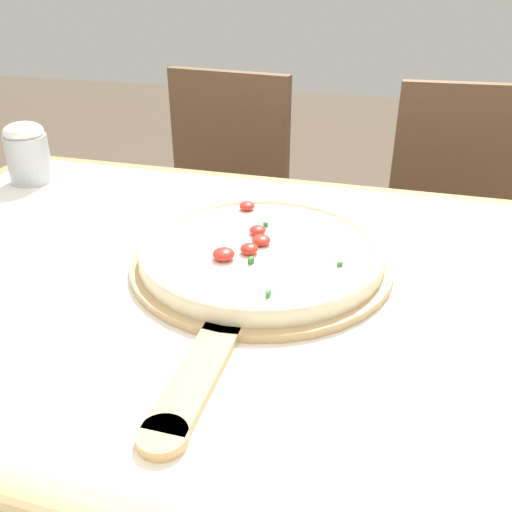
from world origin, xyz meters
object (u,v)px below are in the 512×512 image
at_px(chair_left, 218,202).
at_px(flour_cup, 27,152).
at_px(pizza_peel, 258,267).
at_px(pizza, 261,250).
at_px(chair_right, 457,228).

xyz_separation_m(chair_left, flour_cup, (-0.20, -0.56, 0.31)).
xyz_separation_m(pizza_peel, pizza, (-0.00, 0.02, 0.02)).
xyz_separation_m(pizza, flour_cup, (-0.54, 0.22, 0.04)).
bearing_deg(chair_right, pizza_peel, -117.69).
bearing_deg(pizza, flour_cup, 158.45).
distance_m(pizza_peel, chair_left, 0.90).
distance_m(pizza_peel, chair_right, 0.90).
distance_m(chair_left, flour_cup, 0.67).
distance_m(chair_left, chair_right, 0.69).
bearing_deg(pizza_peel, chair_left, 113.45).
distance_m(pizza, chair_left, 0.89).
bearing_deg(pizza_peel, chair_right, 66.10).
height_order(pizza, chair_left, chair_left).
bearing_deg(chair_right, flour_cup, -151.87).
height_order(pizza_peel, flour_cup, flour_cup).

